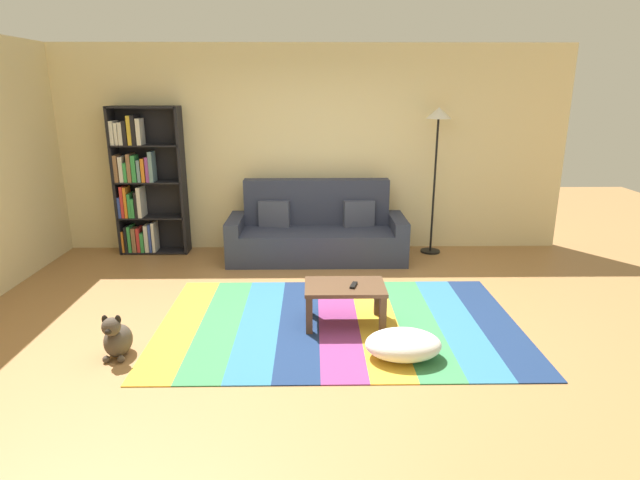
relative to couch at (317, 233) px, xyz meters
The scene contains 10 objects.
ground_plane 2.05m from the couch, 91.58° to the right, with size 14.00×14.00×0.00m, color #9E7042.
back_wall 1.14m from the couch, 96.05° to the left, with size 6.80×0.10×2.70m, color beige.
rug 2.04m from the couch, 84.64° to the right, with size 3.36×2.14×0.01m.
couch is the anchor object (origin of this frame).
bookshelf 2.39m from the couch, behind, with size 0.90×0.28×1.93m.
coffee_table 2.02m from the couch, 83.09° to the right, with size 0.74×0.48×0.38m.
pouf 2.76m from the couch, 75.61° to the right, with size 0.63×0.45×0.23m, color white.
dog 3.09m from the couch, 122.92° to the right, with size 0.22×0.35×0.40m.
standing_lamp 2.01m from the couch, ahead, with size 0.32×0.32×1.91m.
tv_remote 2.06m from the couch, 81.05° to the right, with size 0.04×0.15×0.02m, color black.
Camera 1 is at (-0.00, -4.45, 2.14)m, focal length 29.06 mm.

